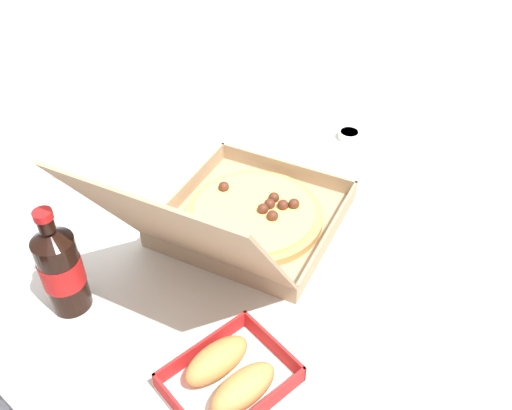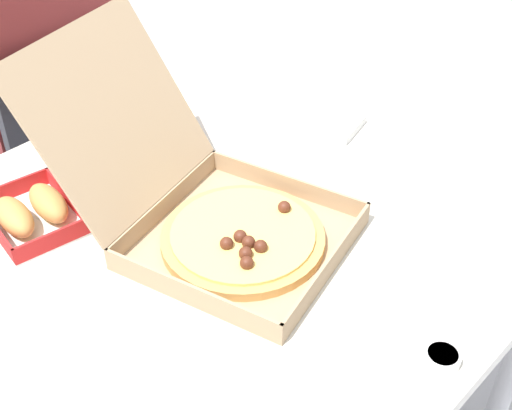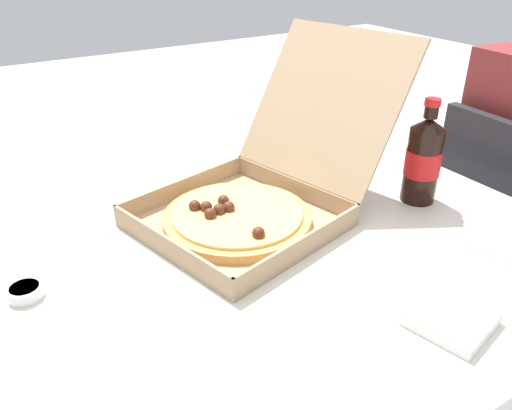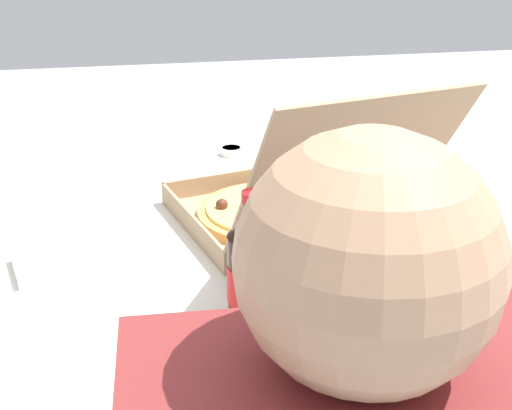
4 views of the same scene
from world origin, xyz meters
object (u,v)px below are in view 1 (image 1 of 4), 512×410
object	(u,v)px
bread_side_box	(230,376)
pizza_box_open	(244,218)
cola_bottle	(61,268)
napkin_pile	(86,169)
dipping_sauce_cup	(349,135)

from	to	relation	value
bread_side_box	pizza_box_open	bearing A→B (deg)	-52.80
pizza_box_open	cola_bottle	bearing A→B (deg)	70.17
napkin_pile	pizza_box_open	bearing A→B (deg)	-169.59
cola_bottle	napkin_pile	distance (m)	0.41
cola_bottle	dipping_sauce_cup	distance (m)	0.80
bread_side_box	dipping_sauce_cup	size ratio (longest dim) A/B	3.78
pizza_box_open	dipping_sauce_cup	world-z (taller)	pizza_box_open
pizza_box_open	napkin_pile	world-z (taller)	pizza_box_open
pizza_box_open	bread_side_box	distance (m)	0.35
dipping_sauce_cup	bread_side_box	bearing A→B (deg)	108.27
bread_side_box	napkin_pile	bearing A→B (deg)	-17.31
pizza_box_open	dipping_sauce_cup	xyz separation A→B (m)	(0.03, -0.45, -0.04)
pizza_box_open	bread_side_box	bearing A→B (deg)	127.20
pizza_box_open	cola_bottle	xyz separation A→B (m)	(0.12, 0.34, 0.05)
napkin_pile	dipping_sauce_cup	bearing A→B (deg)	-127.31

